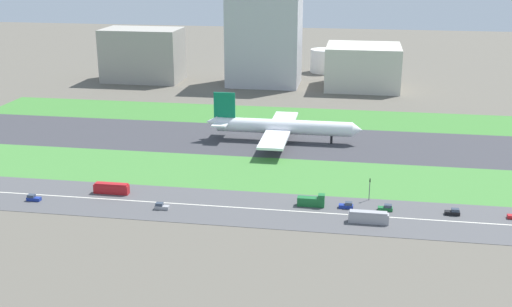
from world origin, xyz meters
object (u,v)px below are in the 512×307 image
at_px(bus_0, 368,217).
at_px(bus_1, 111,188).
at_px(hangar_building, 264,39).
at_px(car_5, 386,208).
at_px(fuel_tank_west, 324,61).
at_px(car_3, 347,206).
at_px(terminal_building, 143,55).
at_px(truck_0, 312,201).
at_px(airliner, 280,127).
at_px(fuel_tank_centre, 364,63).
at_px(car_1, 453,212).
at_px(traffic_light, 370,187).
at_px(car_4, 161,206).
at_px(car_6, 33,198).
at_px(office_tower, 363,67).

bearing_deg(bus_0, bus_1, -6.90).
relative_size(bus_0, hangar_building, 0.22).
distance_m(car_5, fuel_tank_west, 229.47).
relative_size(car_3, terminal_building, 0.10).
bearing_deg(truck_0, terminal_building, 122.64).
bearing_deg(terminal_building, fuel_tank_west, 22.96).
relative_size(airliner, fuel_tank_west, 3.63).
distance_m(terminal_building, hangar_building, 74.65).
bearing_deg(fuel_tank_centre, car_3, -91.13).
bearing_deg(car_1, traffic_light, 162.17).
relative_size(airliner, truck_0, 7.74).
bearing_deg(bus_1, car_5, 0.00).
relative_size(car_4, traffic_light, 0.61).
relative_size(airliner, car_5, 14.77).
bearing_deg(traffic_light, car_5, -57.66).
xyz_separation_m(bus_1, fuel_tank_west, (54.99, 227.00, 5.58)).
bearing_deg(car_6, truck_0, -173.48).
height_order(airliner, bus_0, airliner).
distance_m(truck_0, fuel_tank_west, 227.31).
bearing_deg(car_3, car_1, 0.00).
bearing_deg(terminal_building, car_1, -48.86).
xyz_separation_m(airliner, car_3, (29.48, -68.00, -5.31)).
height_order(bus_1, traffic_light, traffic_light).
distance_m(car_3, traffic_light, 11.04).
bearing_deg(car_1, car_4, -173.50).
xyz_separation_m(bus_1, traffic_light, (82.90, 7.99, 2.47)).
xyz_separation_m(airliner, traffic_light, (36.30, -60.01, -1.94)).
xyz_separation_m(traffic_light, hangar_building, (-60.34, 174.01, 22.58)).
relative_size(car_3, traffic_light, 0.61).
distance_m(bus_1, traffic_light, 83.33).
bearing_deg(bus_0, car_4, 0.00).
distance_m(bus_0, bus_1, 83.23).
xyz_separation_m(traffic_light, fuel_tank_centre, (-2.36, 219.01, 2.62)).
bearing_deg(car_5, car_6, -174.81).
relative_size(truck_0, car_4, 1.91).
bearing_deg(car_4, car_3, -169.89).
xyz_separation_m(car_5, car_4, (-67.99, -10.00, 0.00)).
height_order(fuel_tank_west, fuel_tank_centre, fuel_tank_west).
bearing_deg(car_5, bus_1, -180.00).
distance_m(car_3, office_tower, 182.38).
bearing_deg(fuel_tank_centre, car_5, -88.13).
height_order(car_6, car_1, same).
bearing_deg(fuel_tank_centre, office_tower, -91.32).
height_order(airliner, fuel_tank_west, airliner).
bearing_deg(car_4, airliner, -108.84).
xyz_separation_m(car_6, hangar_building, (44.78, 192.00, 25.95)).
relative_size(traffic_light, terminal_building, 0.16).
relative_size(truck_0, fuel_tank_west, 0.47).
bearing_deg(fuel_tank_west, airliner, -93.02).
relative_size(airliner, car_1, 14.77).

